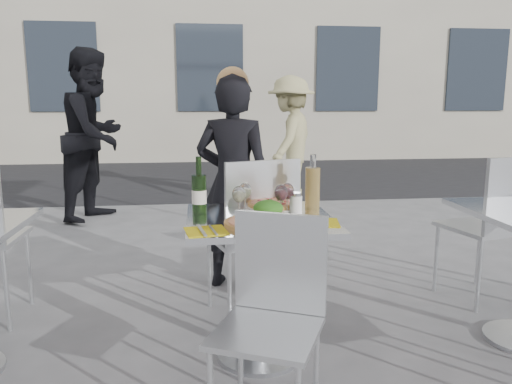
{
  "coord_description": "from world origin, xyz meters",
  "views": [
    {
      "loc": [
        -0.3,
        -2.4,
        1.32
      ],
      "look_at": [
        0.0,
        0.15,
        0.85
      ],
      "focal_mm": 35.0,
      "sensor_mm": 36.0,
      "label": 1
    }
  ],
  "objects": [
    {
      "name": "wineglass_white_a",
      "position": [
        -0.1,
        0.02,
        0.86
      ],
      "size": [
        0.07,
        0.07,
        0.16
      ],
      "color": "white",
      "rests_on": "main_table"
    },
    {
      "name": "ground",
      "position": [
        0.0,
        0.0,
        0.0
      ],
      "size": [
        80.0,
        80.0,
        0.0
      ],
      "primitive_type": "plane",
      "color": "#5F5F61"
    },
    {
      "name": "street_asphalt",
      "position": [
        0.0,
        6.5,
        0.0
      ],
      "size": [
        24.0,
        5.0,
        0.0
      ],
      "primitive_type": "cube",
      "color": "black",
      "rests_on": "ground"
    },
    {
      "name": "pizza_far",
      "position": [
        0.1,
        0.21,
        0.77
      ],
      "size": [
        0.32,
        0.32,
        0.03
      ],
      "color": "white",
      "rests_on": "main_table"
    },
    {
      "name": "sugar_shaker",
      "position": [
        0.2,
        0.07,
        0.8
      ],
      "size": [
        0.06,
        0.06,
        0.11
      ],
      "color": "white",
      "rests_on": "main_table"
    },
    {
      "name": "wineglass_red_b",
      "position": [
        0.15,
        0.08,
        0.86
      ],
      "size": [
        0.07,
        0.07,
        0.16
      ],
      "color": "white",
      "rests_on": "main_table"
    },
    {
      "name": "napkin_right",
      "position": [
        0.27,
        -0.15,
        0.75
      ],
      "size": [
        0.21,
        0.21,
        0.01
      ],
      "rotation": [
        0.0,
        0.0,
        -0.17
      ],
      "color": "gold",
      "rests_on": "main_table"
    },
    {
      "name": "wineglass_white_b",
      "position": [
        -0.06,
        0.11,
        0.86
      ],
      "size": [
        0.07,
        0.07,
        0.16
      ],
      "color": "white",
      "rests_on": "main_table"
    },
    {
      "name": "napkin_left",
      "position": [
        -0.27,
        -0.25,
        0.75
      ],
      "size": [
        0.21,
        0.21,
        0.01
      ],
      "rotation": [
        0.0,
        0.0,
        0.16
      ],
      "color": "gold",
      "rests_on": "main_table"
    },
    {
      "name": "wineglass_red_a",
      "position": [
        0.11,
        0.04,
        0.86
      ],
      "size": [
        0.07,
        0.07,
        0.16
      ],
      "color": "white",
      "rests_on": "main_table"
    },
    {
      "name": "carafe",
      "position": [
        0.31,
        0.18,
        0.87
      ],
      "size": [
        0.08,
        0.08,
        0.29
      ],
      "color": "tan",
      "rests_on": "main_table"
    },
    {
      "name": "chair_far",
      "position": [
        0.03,
        0.44,
        0.59
      ],
      "size": [
        0.56,
        0.57,
        0.99
      ],
      "rotation": [
        0.0,
        0.0,
        3.42
      ],
      "color": "silver",
      "rests_on": "ground"
    },
    {
      "name": "chair_near",
      "position": [
        -0.01,
        -0.53,
        0.51
      ],
      "size": [
        0.53,
        0.53,
        0.87
      ],
      "rotation": [
        0.0,
        0.0,
        -0.43
      ],
      "color": "silver",
      "rests_on": "ground"
    },
    {
      "name": "side_chair_rfar",
      "position": [
        1.6,
        0.52,
        0.58
      ],
      "size": [
        0.55,
        0.56,
        0.99
      ],
      "rotation": [
        0.0,
        0.0,
        3.4
      ],
      "color": "silver",
      "rests_on": "ground"
    },
    {
      "name": "main_table",
      "position": [
        0.0,
        0.0,
        0.54
      ],
      "size": [
        0.72,
        0.72,
        0.75
      ],
      "color": "#B7BABF",
      "rests_on": "ground"
    },
    {
      "name": "pedestrian_a",
      "position": [
        -1.43,
        3.32,
        0.94
      ],
      "size": [
        1.01,
        1.12,
        1.89
      ],
      "primitive_type": "imported",
      "rotation": [
        0.0,
        0.0,
        1.17
      ],
      "color": "black",
      "rests_on": "ground"
    },
    {
      "name": "pizza_near",
      "position": [
        -0.01,
        -0.16,
        0.76
      ],
      "size": [
        0.35,
        0.35,
        0.02
      ],
      "color": "tan",
      "rests_on": "main_table"
    },
    {
      "name": "salad_plate",
      "position": [
        0.04,
        -0.01,
        0.79
      ],
      "size": [
        0.22,
        0.22,
        0.09
      ],
      "color": "white",
      "rests_on": "main_table"
    },
    {
      "name": "woman_diner",
      "position": [
        -0.05,
        1.04,
        0.75
      ],
      "size": [
        0.64,
        0.53,
        1.5
      ],
      "primitive_type": "imported",
      "rotation": [
        0.0,
        0.0,
        2.78
      ],
      "color": "black",
      "rests_on": "ground"
    },
    {
      "name": "pedestrian_b",
      "position": [
        0.88,
        3.86,
        0.82
      ],
      "size": [
        1.03,
        1.22,
        1.63
      ],
      "primitive_type": "imported",
      "rotation": [
        0.0,
        0.0,
        4.23
      ],
      "color": "tan",
      "rests_on": "ground"
    },
    {
      "name": "wine_bottle",
      "position": [
        -0.3,
        0.11,
        0.86
      ],
      "size": [
        0.07,
        0.08,
        0.29
      ],
      "color": "#25481B",
      "rests_on": "main_table"
    }
  ]
}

